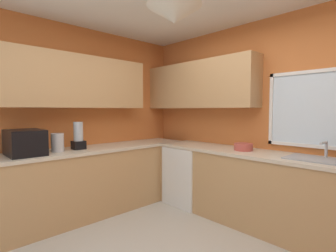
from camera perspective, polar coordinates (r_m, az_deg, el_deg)
The scene contains 9 objects.
room_shell at distance 2.70m, azimuth 2.75°, elevation 10.91°, with size 4.22×3.63×2.66m.
counter_run_left at distance 3.65m, azimuth -18.78°, elevation -11.94°, with size 0.65×3.24×0.91m.
counter_run_back at distance 3.30m, azimuth 22.83°, elevation -13.69°, with size 3.31×0.65×0.91m.
dishwasher at distance 3.96m, azimuth 4.91°, elevation -10.88°, with size 0.60×0.60×0.86m, color white.
microwave at distance 3.32m, azimuth -29.51°, elevation -3.24°, with size 0.48×0.36×0.29m, color black.
kettle at distance 3.40m, azimuth -23.60°, elevation -3.43°, with size 0.15×0.15×0.23m, color #B7B7BC.
sink_assembly at distance 3.05m, azimuth 31.24°, elevation -6.43°, with size 0.65×0.40×0.19m.
bowl at distance 3.37m, azimuth 16.60°, elevation -4.53°, with size 0.23×0.23×0.09m, color #B74C42.
blender_appliance at distance 3.52m, azimuth -19.51°, elevation -2.34°, with size 0.15×0.15×0.36m.
Camera 1 is at (1.46, -1.45, 1.42)m, focal length 27.10 mm.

